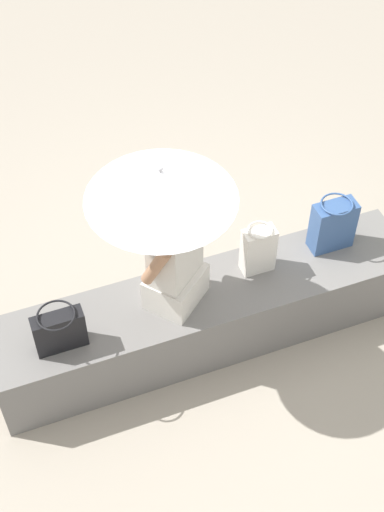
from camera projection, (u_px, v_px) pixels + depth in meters
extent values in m
plane|color=#9E9384|center=(207.00, 337.00, 4.81)|extent=(14.00, 14.00, 0.00)
cube|color=slate|center=(207.00, 315.00, 4.63)|extent=(2.73, 0.54, 0.48)
cube|color=beige|center=(176.00, 286.00, 4.34)|extent=(0.44, 0.43, 0.22)
cube|color=beige|center=(175.00, 246.00, 4.08)|extent=(0.37, 0.36, 0.48)
sphere|color=#9E7051|center=(174.00, 203.00, 3.83)|extent=(0.20, 0.20, 0.20)
cylinder|color=#9E7051|center=(156.00, 266.00, 3.94)|extent=(0.18, 0.20, 0.32)
cylinder|color=#9E7051|center=(192.00, 222.00, 4.18)|extent=(0.18, 0.20, 0.32)
cylinder|color=#B7B7BC|center=(163.00, 246.00, 3.97)|extent=(0.02, 0.02, 1.08)
cone|color=silver|center=(161.00, 185.00, 3.64)|extent=(0.81, 0.81, 0.18)
sphere|color=#B7B7BC|center=(160.00, 169.00, 3.56)|extent=(0.03, 0.03, 0.03)
cube|color=silver|center=(258.00, 250.00, 4.47)|extent=(0.20, 0.11, 0.33)
torus|color=silver|center=(260.00, 230.00, 4.33)|extent=(0.16, 0.16, 0.01)
cube|color=#335184|center=(333.00, 226.00, 4.59)|extent=(0.28, 0.13, 0.35)
torus|color=#335184|center=(337.00, 204.00, 4.45)|extent=(0.21, 0.21, 0.01)
cube|color=black|center=(60.00, 331.00, 4.08)|extent=(0.30, 0.10, 0.27)
torus|color=black|center=(56.00, 315.00, 3.97)|extent=(0.22, 0.22, 0.01)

